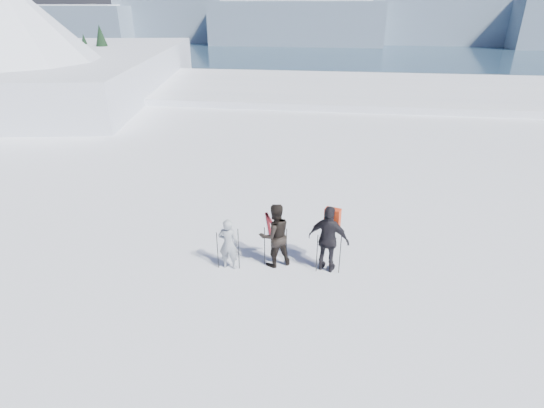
# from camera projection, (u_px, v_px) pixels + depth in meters

# --- Properties ---
(lake_basin) EXTENTS (820.00, 820.00, 71.62)m
(lake_basin) POSITION_uv_depth(u_px,v_px,m) (341.00, 162.00, 39.28)
(lake_basin) COLOR white
(lake_basin) RESTS_ON ground
(far_mountain_range) EXTENTS (770.00, 110.00, 53.00)m
(far_mountain_range) POSITION_uv_depth(u_px,v_px,m) (370.00, 18.00, 415.35)
(far_mountain_range) COLOR slate
(far_mountain_range) RESTS_ON ground
(near_ridge) EXTENTS (31.37, 35.68, 25.62)m
(near_ridge) POSITION_uv_depth(u_px,v_px,m) (65.00, 122.00, 40.80)
(near_ridge) COLOR white
(near_ridge) RESTS_ON ground
(skier_grey) EXTENTS (0.57, 0.38, 1.55)m
(skier_grey) POSITION_uv_depth(u_px,v_px,m) (228.00, 244.00, 11.91)
(skier_grey) COLOR #91979F
(skier_grey) RESTS_ON ground
(skier_dark) EXTENTS (1.16, 1.08, 1.92)m
(skier_dark) POSITION_uv_depth(u_px,v_px,m) (275.00, 235.00, 11.99)
(skier_dark) COLOR black
(skier_dark) RESTS_ON ground
(skier_pack) EXTENTS (1.25, 0.79, 1.99)m
(skier_pack) POSITION_uv_depth(u_px,v_px,m) (329.00, 239.00, 11.71)
(skier_pack) COLOR black
(skier_pack) RESTS_ON ground
(backpack) EXTENTS (0.47, 0.35, 0.59)m
(backpack) POSITION_uv_depth(u_px,v_px,m) (334.00, 193.00, 11.36)
(backpack) COLOR red
(backpack) RESTS_ON skier_pack
(ski_poles) EXTENTS (3.45, 0.42, 1.35)m
(ski_poles) POSITION_uv_depth(u_px,v_px,m) (278.00, 250.00, 11.93)
(ski_poles) COLOR black
(ski_poles) RESTS_ON ground
(skis_loose) EXTENTS (0.78, 1.67, 0.03)m
(skis_loose) POSITION_uv_depth(u_px,v_px,m) (271.00, 224.00, 14.60)
(skis_loose) COLOR black
(skis_loose) RESTS_ON ground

